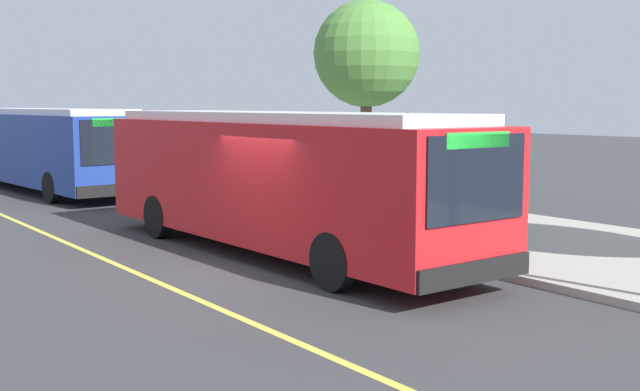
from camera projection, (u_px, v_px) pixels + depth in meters
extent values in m
plane|color=#38383A|center=(268.00, 268.00, 14.96)|extent=(120.00, 120.00, 0.00)
cube|color=#A8A399|center=(484.00, 234.00, 18.46)|extent=(44.00, 6.40, 0.15)
cube|color=#E0D64C|center=(161.00, 284.00, 13.67)|extent=(36.00, 0.14, 0.01)
cube|color=red|center=(277.00, 180.00, 16.33)|extent=(10.89, 2.79, 2.40)
cube|color=silver|center=(277.00, 117.00, 16.17)|extent=(10.02, 2.51, 0.20)
cube|color=black|center=(477.00, 179.00, 11.98)|extent=(0.09, 2.17, 1.34)
cube|color=black|center=(326.00, 163.00, 17.07)|extent=(9.54, 0.25, 1.06)
cube|color=white|center=(326.00, 221.00, 17.22)|extent=(10.29, 0.26, 0.28)
cube|color=#26D83F|center=(478.00, 140.00, 11.91)|extent=(0.06, 1.40, 0.24)
cube|color=black|center=(476.00, 272.00, 12.14)|extent=(0.13, 2.50, 0.36)
cylinder|color=black|center=(432.00, 246.00, 14.49)|extent=(1.01, 0.30, 1.00)
cylinder|color=black|center=(334.00, 262.00, 13.10)|extent=(1.01, 0.30, 1.00)
cylinder|color=black|center=(243.00, 209.00, 19.71)|extent=(1.01, 0.30, 1.00)
cylinder|color=black|center=(158.00, 217.00, 18.32)|extent=(1.01, 0.30, 1.00)
cube|color=navy|center=(46.00, 148.00, 28.05)|extent=(11.62, 3.19, 2.40)
cube|color=silver|center=(44.00, 111.00, 27.90)|extent=(10.69, 2.88, 0.20)
cube|color=black|center=(115.00, 142.00, 23.57)|extent=(0.16, 2.17, 1.34)
cube|color=black|center=(80.00, 139.00, 28.82)|extent=(10.10, 0.61, 1.06)
cube|color=yellow|center=(82.00, 173.00, 28.97)|extent=(10.90, 0.64, 0.28)
cube|color=#26D83F|center=(114.00, 122.00, 23.49)|extent=(0.11, 1.40, 0.24)
cube|color=black|center=(117.00, 190.00, 23.72)|extent=(0.22, 2.50, 0.36)
cylinder|color=black|center=(120.00, 183.00, 26.15)|extent=(1.01, 0.34, 1.00)
cylinder|color=black|center=(52.00, 187.00, 24.70)|extent=(1.01, 0.34, 1.00)
cylinder|color=black|center=(44.00, 169.00, 31.55)|extent=(1.01, 0.34, 1.00)
cylinder|color=#333338|center=(493.00, 176.00, 19.22)|extent=(0.10, 0.10, 2.40)
cylinder|color=#333338|center=(455.00, 179.00, 18.46)|extent=(0.10, 0.10, 2.40)
cylinder|color=#333338|center=(419.00, 169.00, 21.31)|extent=(0.10, 0.10, 2.40)
cylinder|color=#333338|center=(383.00, 172.00, 20.55)|extent=(0.10, 0.10, 2.40)
cube|color=#333338|center=(437.00, 125.00, 19.74)|extent=(2.90, 1.60, 0.08)
cube|color=#4C606B|center=(454.00, 173.00, 20.26)|extent=(2.47, 0.04, 2.16)
cube|color=navy|center=(402.00, 172.00, 20.93)|extent=(0.06, 1.11, 1.82)
cube|color=brown|center=(436.00, 202.00, 20.30)|extent=(1.60, 0.44, 0.06)
cube|color=brown|center=(443.00, 190.00, 20.41)|extent=(1.60, 0.05, 0.44)
cube|color=#333338|center=(417.00, 207.00, 20.91)|extent=(0.08, 0.40, 0.45)
cube|color=#333338|center=(456.00, 213.00, 19.75)|extent=(0.08, 0.40, 0.45)
cylinder|color=#333338|center=(407.00, 178.00, 16.68)|extent=(0.07, 0.07, 2.80)
cube|color=white|center=(407.00, 126.00, 16.54)|extent=(0.44, 0.03, 0.56)
cube|color=red|center=(406.00, 126.00, 16.53)|extent=(0.40, 0.01, 0.16)
cylinder|color=#282D47|center=(431.00, 218.00, 17.52)|extent=(0.14, 0.14, 0.85)
cylinder|color=#282D47|center=(425.00, 219.00, 17.41)|extent=(0.14, 0.14, 0.85)
cube|color=#338C4C|center=(429.00, 186.00, 17.38)|extent=(0.24, 0.40, 0.62)
sphere|color=tan|center=(429.00, 167.00, 17.33)|extent=(0.22, 0.22, 0.22)
cylinder|color=brown|center=(366.00, 146.00, 24.90)|extent=(0.36, 0.36, 3.28)
sphere|color=#4C8438|center=(366.00, 54.00, 24.57)|extent=(3.34, 3.34, 3.34)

